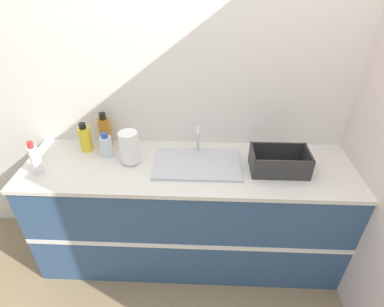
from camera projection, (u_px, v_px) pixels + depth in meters
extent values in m
plane|color=#937A56|center=(188.00, 284.00, 2.33)|extent=(12.00, 12.00, 0.00)
cube|color=silver|center=(191.00, 95.00, 2.16)|extent=(4.69, 0.06, 2.60)
cube|color=silver|center=(380.00, 120.00, 1.83)|extent=(0.06, 2.63, 2.60)
cube|color=#33517A|center=(189.00, 214.00, 2.35)|extent=(2.29, 0.63, 0.89)
cube|color=white|center=(187.00, 246.00, 2.09)|extent=(2.29, 0.01, 0.04)
cube|color=silver|center=(189.00, 167.00, 2.09)|extent=(2.32, 0.65, 0.03)
cube|color=silver|center=(197.00, 164.00, 2.08)|extent=(0.60, 0.37, 0.02)
cylinder|color=silver|center=(198.00, 139.00, 2.16)|extent=(0.02, 0.02, 0.19)
cylinder|color=silver|center=(198.00, 131.00, 2.07)|extent=(0.02, 0.10, 0.02)
cylinder|color=#4C4C51|center=(131.00, 161.00, 2.12)|extent=(0.10, 0.10, 0.01)
cylinder|color=white|center=(129.00, 147.00, 2.05)|extent=(0.13, 0.13, 0.23)
cube|color=#2D2D2D|center=(278.00, 169.00, 2.03)|extent=(0.38, 0.23, 0.01)
cube|color=#2D2D2D|center=(283.00, 170.00, 1.90)|extent=(0.38, 0.01, 0.14)
cube|color=#2D2D2D|center=(277.00, 151.00, 2.08)|extent=(0.38, 0.01, 0.14)
cube|color=#2D2D2D|center=(252.00, 159.00, 2.00)|extent=(0.01, 0.23, 0.14)
cube|color=#2D2D2D|center=(308.00, 161.00, 1.99)|extent=(0.01, 0.23, 0.14)
cylinder|color=white|center=(36.00, 160.00, 1.96)|extent=(0.07, 0.07, 0.20)
cylinder|color=red|center=(30.00, 145.00, 1.89)|extent=(0.04, 0.04, 0.04)
cylinder|color=yellow|center=(85.00, 139.00, 2.20)|extent=(0.09, 0.09, 0.18)
cylinder|color=black|center=(82.00, 126.00, 2.13)|extent=(0.05, 0.05, 0.04)
cylinder|color=#B26B19|center=(105.00, 133.00, 2.24)|extent=(0.08, 0.08, 0.23)
cylinder|color=black|center=(102.00, 116.00, 2.16)|extent=(0.05, 0.05, 0.05)
cylinder|color=silver|center=(106.00, 146.00, 2.15)|extent=(0.09, 0.09, 0.15)
cylinder|color=#334C9E|center=(104.00, 135.00, 2.10)|extent=(0.05, 0.05, 0.03)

